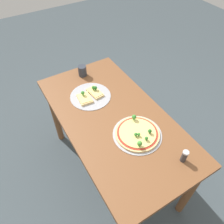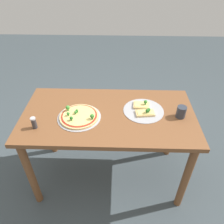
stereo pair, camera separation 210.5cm
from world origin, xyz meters
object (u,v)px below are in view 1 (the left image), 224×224
at_px(drinking_cup, 82,71).
at_px(pizza_tray_whole, 138,133).
at_px(dining_table, 113,126).
at_px(pizza_tray_slice, 90,95).
at_px(condiment_shaker, 184,156).

bearing_deg(drinking_cup, pizza_tray_whole, 2.44).
bearing_deg(drinking_cup, dining_table, -2.10).
relative_size(dining_table, drinking_cup, 14.54).
bearing_deg(pizza_tray_slice, condiment_shaker, 15.78).
relative_size(dining_table, condiment_shaker, 14.80).
bearing_deg(dining_table, drinking_cup, 177.90).
distance_m(pizza_tray_slice, condiment_shaker, 0.83).
bearing_deg(pizza_tray_whole, condiment_shaker, 22.59).
height_order(drinking_cup, condiment_shaker, drinking_cup).
height_order(pizza_tray_whole, condiment_shaker, condiment_shaker).
bearing_deg(condiment_shaker, dining_table, -161.18).
xyz_separation_m(dining_table, condiment_shaker, (0.52, 0.18, 0.15)).
distance_m(pizza_tray_whole, drinking_cup, 0.77).
distance_m(dining_table, condiment_shaker, 0.57).
bearing_deg(condiment_shaker, pizza_tray_slice, -164.22).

